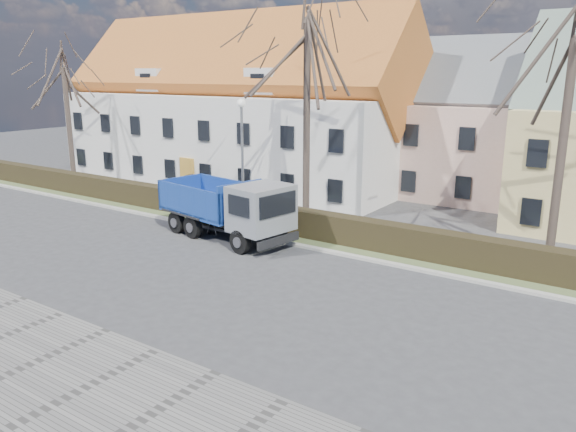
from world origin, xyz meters
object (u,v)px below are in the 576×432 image
Objects in this scene: streetlight at (242,160)px; dump_truck at (222,206)px; cart_frame at (208,228)px; parked_car_a at (199,185)px.

dump_truck is at bearing -68.84° from streetlight.
dump_truck is 10.75× the size of cart_frame.
parked_car_a is at bearing 149.21° from dump_truck.
streetlight is 4.35m from cart_frame.
dump_truck reaches higher than cart_frame.
dump_truck is 1.87× the size of parked_car_a.
streetlight reaches higher than parked_car_a.
cart_frame is at bearing -138.37° from parked_car_a.
cart_frame is at bearing -166.25° from dump_truck.
parked_car_a reaches higher than cart_frame.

